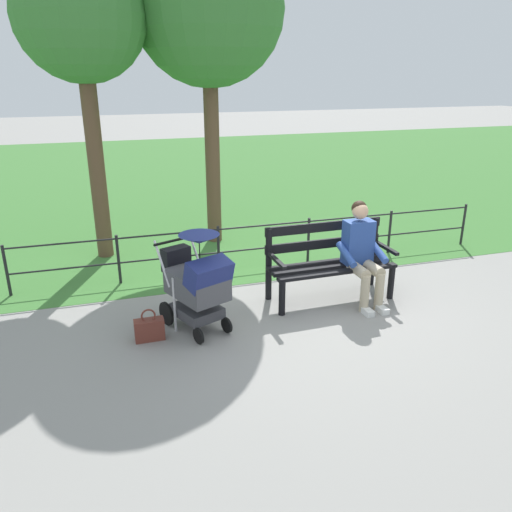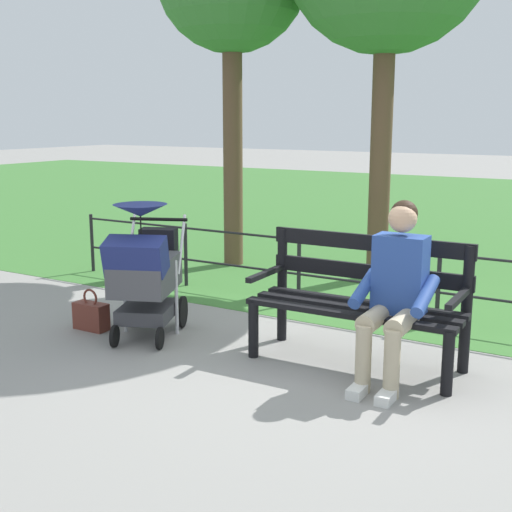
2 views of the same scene
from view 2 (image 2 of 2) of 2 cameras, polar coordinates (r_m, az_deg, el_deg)
The scene contains 7 objects.
ground_plane at distance 5.38m, azimuth 3.67°, elevation -8.36°, with size 60.00×60.00×0.00m, color gray.
grass_lawn at distance 13.63m, azimuth 20.81°, elevation 3.16°, with size 40.00×16.00×0.01m, color #3D7533.
park_bench at distance 5.15m, azimuth 8.81°, elevation -3.27°, with size 1.61×0.63×0.96m.
person_on_bench at distance 4.79m, azimuth 11.66°, elevation -2.63°, with size 0.54×0.74×1.28m.
stroller at distance 5.70m, azimuth -9.36°, elevation -1.12°, with size 0.79×1.00×1.15m.
handbag at distance 6.13m, azimuth -13.76°, elevation -4.90°, with size 0.32×0.14×0.37m.
park_fence at distance 6.45m, azimuth 9.20°, elevation -1.23°, with size 7.04×0.04×0.70m.
Camera 2 is at (-2.28, 4.51, 1.84)m, focal length 47.34 mm.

